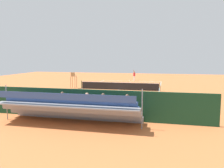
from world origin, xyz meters
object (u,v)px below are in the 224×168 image
at_px(tennis_ball_near, 119,83).
at_px(tennis_ball_far, 124,81).
at_px(tennis_player, 134,75).
at_px(umpire_chair, 73,79).
at_px(courtside_bench, 119,110).
at_px(tennis_racket, 129,81).
at_px(tennis_net, 119,86).
at_px(equipment_bag, 97,114).
at_px(bleacher_stand, 72,109).

height_order(tennis_ball_near, tennis_ball_far, same).
bearing_deg(tennis_player, umpire_chair, 60.35).
xyz_separation_m(courtside_bench, tennis_racket, (3.20, -24.68, -0.54)).
bearing_deg(tennis_ball_far, tennis_racket, -142.64).
distance_m(tennis_net, tennis_player, 11.45).
relative_size(tennis_net, tennis_racket, 19.89).
relative_size(tennis_racket, tennis_ball_near, 7.85).
distance_m(equipment_bag, tennis_ball_far, 24.25).
xyz_separation_m(bleacher_stand, umpire_chair, (6.28, -15.25, 0.40)).
bearing_deg(tennis_player, bleacher_stand, 89.42).
relative_size(umpire_chair, tennis_ball_far, 32.42).
height_order(courtside_bench, equipment_bag, courtside_bench).
height_order(courtside_bench, tennis_ball_far, courtside_bench).
bearing_deg(tennis_player, courtside_bench, 95.45).
xyz_separation_m(equipment_bag, tennis_player, (0.77, -24.83, 0.84)).
xyz_separation_m(umpire_chair, tennis_player, (-6.55, -11.52, -0.30)).
bearing_deg(umpire_chair, tennis_net, -179.20).
height_order(bleacher_stand, tennis_racket, bleacher_stand).
bearing_deg(tennis_net, tennis_ball_far, -82.60).
relative_size(tennis_net, bleacher_stand, 1.14).
xyz_separation_m(tennis_net, bleacher_stand, (-0.08, 15.34, 0.41)).
bearing_deg(tennis_net, tennis_racket, -87.57).
distance_m(tennis_net, tennis_racket, 11.43).
distance_m(umpire_chair, equipment_bag, 15.24).
relative_size(umpire_chair, tennis_player, 1.11).
bearing_deg(umpire_chair, bleacher_stand, 112.39).
relative_size(umpire_chair, courtside_bench, 1.19).
height_order(tennis_player, tennis_racket, tennis_player).
distance_m(tennis_ball_near, tennis_ball_far, 2.99).
bearing_deg(tennis_ball_near, tennis_net, 101.34).
height_order(umpire_chair, tennis_ball_far, umpire_chair).
height_order(bleacher_stand, tennis_ball_near, bleacher_stand).
bearing_deg(courtside_bench, equipment_bag, 4.61).
distance_m(bleacher_stand, tennis_player, 26.77).
xyz_separation_m(umpire_chair, courtside_bench, (-8.91, 13.18, -0.76)).
bearing_deg(tennis_racket, tennis_net, 92.43).
height_order(tennis_player, tennis_ball_near, tennis_player).
distance_m(courtside_bench, equipment_bag, 1.64).
xyz_separation_m(tennis_player, tennis_ball_near, (1.91, 3.70, -0.98)).
height_order(tennis_player, tennis_ball_far, tennis_player).
bearing_deg(tennis_racket, courtside_bench, 97.38).
xyz_separation_m(tennis_ball_near, tennis_ball_far, (-0.16, -2.99, 0.00)).
distance_m(courtside_bench, tennis_ball_far, 24.35).
relative_size(bleacher_stand, tennis_player, 4.70).
distance_m(umpire_chair, tennis_ball_near, 9.19).
relative_size(equipment_bag, tennis_ball_near, 13.64).
bearing_deg(umpire_chair, tennis_racket, -116.43).
relative_size(umpire_chair, tennis_ball_near, 32.42).
bearing_deg(equipment_bag, tennis_player, -88.23).
bearing_deg(tennis_net, courtside_bench, 101.55).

